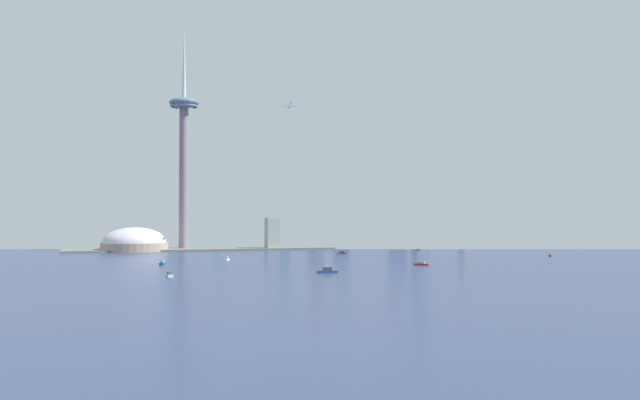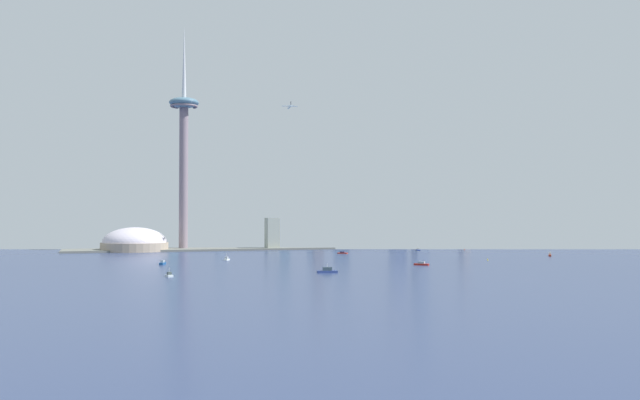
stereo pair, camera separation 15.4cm
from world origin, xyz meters
The scene contains 27 objects.
ground_plane centered at (0.00, 0.00, 0.00)m, with size 6000.00×6000.00×0.00m, color navy.
waterfront_pier centered at (0.00, 529.21, 1.31)m, with size 733.90×77.71×2.62m, color slate.
observation_tower centered at (-202.46, 539.95, 164.08)m, with size 42.72×42.72×323.52m.
stadium_dome centered at (-270.81, 522.89, 10.56)m, with size 91.72×91.72×42.12m.
skyscraper_0 centered at (-137.82, 601.43, 27.62)m, with size 13.47×16.78×55.24m.
skyscraper_1 centered at (160.58, 517.02, 44.63)m, with size 16.58×24.05×108.25m.
skyscraper_2 centered at (-208.50, 603.25, 69.92)m, with size 17.60×20.12×142.90m.
skyscraper_3 centered at (-0.38, 534.75, 47.41)m, with size 14.49×12.06×94.82m.
skyscraper_4 centered at (143.42, 566.28, 85.14)m, with size 21.54×12.11×172.89m.
skyscraper_5 centered at (184.10, 557.37, 81.55)m, with size 18.26×14.56×166.91m.
skyscraper_6 centered at (-78.79, 508.74, 23.05)m, with size 17.68×22.28×46.11m.
skyscraper_7 centered at (267.58, 565.46, 34.61)m, with size 12.28×18.67×76.15m.
skyscraper_8 centered at (130.50, 531.13, 50.33)m, with size 19.12×23.49×100.65m.
skyscraper_9 centered at (23.09, 625.24, 25.09)m, with size 19.60×26.23×50.17m.
skyscraper_10 centered at (-35.10, 614.88, 40.57)m, with size 18.79×23.84×106.46m.
skyscraper_11 centered at (64.58, 611.62, 31.02)m, with size 22.01×16.84×62.05m.
boat_0 centered at (197.86, 240.59, 1.81)m, with size 7.39×8.35×5.02m.
boat_1 centered at (-264.29, 92.41, 1.34)m, with size 5.46×11.14×7.33m.
boat_2 centered at (-257.28, 235.55, 1.63)m, with size 7.81×12.84×4.44m.
boat_3 centered at (-18.55, 374.02, 1.02)m, with size 12.16×12.69×2.81m.
boat_4 centered at (-17.52, 148.99, 1.34)m, with size 13.10×13.16×3.72m.
boat_5 centered at (-134.01, 90.00, 1.71)m, with size 17.76×7.14×8.08m.
boat_6 centered at (112.35, 422.41, 1.31)m, with size 7.62×13.49×7.82m.
boat_7 centered at (-184.85, 284.11, 1.39)m, with size 8.22×10.55×7.26m.
channel_buoy_0 centered at (178.15, 408.13, 1.37)m, with size 1.11×1.11×2.74m, color #E54C19.
channel_buoy_1 centered at (84.69, 195.19, 1.19)m, with size 1.50×1.50×2.39m, color yellow.
airplane centered at (-70.53, 443.39, 198.41)m, with size 22.30×23.64×7.25m.
Camera 2 is at (-316.10, -456.14, 46.62)m, focal length 38.38 mm.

